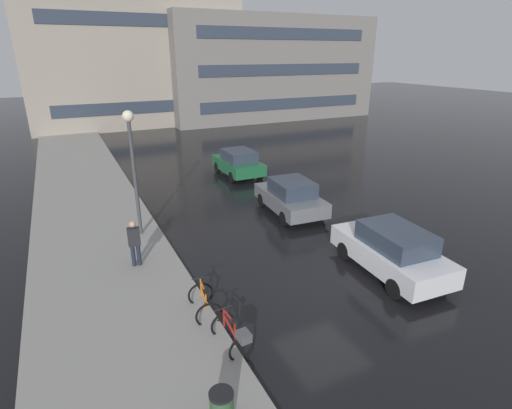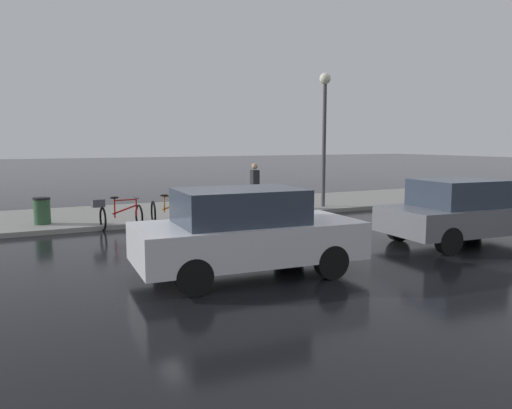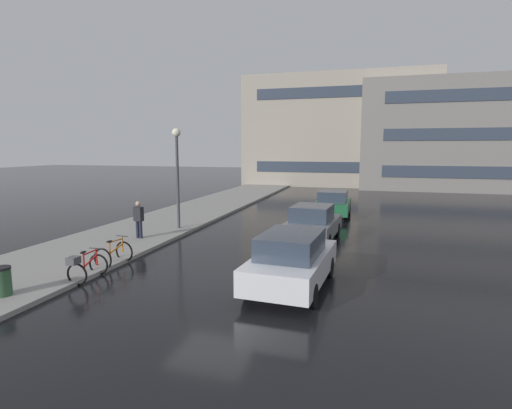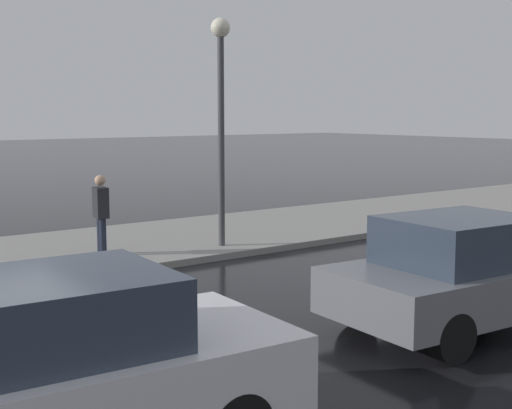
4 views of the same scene
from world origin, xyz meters
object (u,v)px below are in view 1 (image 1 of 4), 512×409
bicycle_second (205,303)px  pedestrian (135,242)px  bicycle_nearest (235,335)px  car_grey (291,197)px  streetlamp (132,154)px  car_green (238,163)px  car_white (392,250)px

bicycle_second → pedestrian: 3.76m
bicycle_nearest → car_grey: (5.93, 7.27, 0.31)m
bicycle_second → streetlamp: (-0.58, 6.05, 3.00)m
car_grey → car_green: (0.28, 6.55, -0.00)m
car_white → streetlamp: 9.87m
bicycle_nearest → pedestrian: size_ratio=0.79×
car_grey → car_green: size_ratio=1.08×
bicycle_nearest → car_grey: 9.39m
car_green → streetlamp: (-6.97, -6.07, 2.60)m
bicycle_second → streetlamp: size_ratio=0.24×
bicycle_nearest → bicycle_second: size_ratio=1.18×
car_white → streetlamp: bearing=136.7°
car_white → pedestrian: pedestrian is taller
bicycle_second → car_green: 13.71m
bicycle_second → streetlamp: streetlamp is taller
car_white → car_green: size_ratio=1.15×
streetlamp → bicycle_second: bearing=-84.6°
bicycle_nearest → pedestrian: (-1.39, 5.21, 0.51)m
car_grey → car_green: car_grey is taller
bicycle_second → car_white: size_ratio=0.27×
streetlamp → bicycle_nearest: bearing=-84.4°
bicycle_nearest → bicycle_second: bearing=96.0°
car_grey → pedestrian: 7.60m
car_green → streetlamp: size_ratio=0.76×
bicycle_nearest → bicycle_second: bicycle_second is taller
bicycle_second → car_white: (6.36, -0.49, 0.43)m
pedestrian → bicycle_nearest: bearing=-75.1°
bicycle_second → car_green: (6.39, 12.12, 0.39)m
car_white → car_grey: bearing=92.4°
car_white → pedestrian: size_ratio=2.46×
car_green → pedestrian: bearing=-131.4°
car_white → car_green: (0.03, 12.61, -0.04)m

